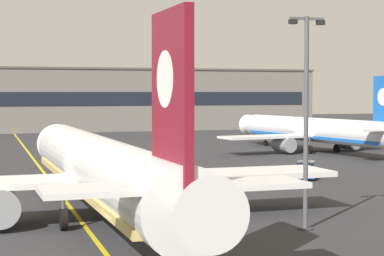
{
  "coord_description": "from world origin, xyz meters",
  "views": [
    {
      "loc": [
        -7.2,
        -32.62,
        8.24
      ],
      "look_at": [
        7.87,
        14.25,
        5.7
      ],
      "focal_mm": 65.71,
      "sensor_mm": 36.0,
      "label": 1
    }
  ],
  "objects_px": {
    "airliner_foreground": "(100,169)",
    "apron_lamp_post": "(306,119)",
    "service_car_nearest": "(306,170)",
    "safety_cone_by_nose_gear": "(78,187)",
    "airliner_background": "(316,131)"
  },
  "relations": [
    {
      "from": "service_car_nearest",
      "to": "safety_cone_by_nose_gear",
      "type": "relative_size",
      "value": 8.27
    },
    {
      "from": "airliner_foreground",
      "to": "apron_lamp_post",
      "type": "bearing_deg",
      "value": -28.43
    },
    {
      "from": "airliner_background",
      "to": "service_car_nearest",
      "type": "height_order",
      "value": "airliner_background"
    },
    {
      "from": "airliner_foreground",
      "to": "safety_cone_by_nose_gear",
      "type": "bearing_deg",
      "value": 86.76
    },
    {
      "from": "airliner_foreground",
      "to": "safety_cone_by_nose_gear",
      "type": "xyz_separation_m",
      "value": [
        0.86,
        15.15,
        -3.11
      ]
    },
    {
      "from": "airliner_foreground",
      "to": "safety_cone_by_nose_gear",
      "type": "relative_size",
      "value": 75.32
    },
    {
      "from": "airliner_background",
      "to": "safety_cone_by_nose_gear",
      "type": "bearing_deg",
      "value": -143.59
    },
    {
      "from": "apron_lamp_post",
      "to": "service_car_nearest",
      "type": "relative_size",
      "value": 2.79
    },
    {
      "from": "airliner_foreground",
      "to": "service_car_nearest",
      "type": "bearing_deg",
      "value": 35.71
    },
    {
      "from": "airliner_foreground",
      "to": "apron_lamp_post",
      "type": "height_order",
      "value": "apron_lamp_post"
    },
    {
      "from": "apron_lamp_post",
      "to": "service_car_nearest",
      "type": "distance_m",
      "value": 25.84
    },
    {
      "from": "airliner_foreground",
      "to": "apron_lamp_post",
      "type": "distance_m",
      "value": 13.18
    },
    {
      "from": "apron_lamp_post",
      "to": "safety_cone_by_nose_gear",
      "type": "xyz_separation_m",
      "value": [
        -10.37,
        21.22,
        -6.39
      ]
    },
    {
      "from": "airliner_background",
      "to": "service_car_nearest",
      "type": "bearing_deg",
      "value": -119.71
    },
    {
      "from": "airliner_foreground",
      "to": "safety_cone_by_nose_gear",
      "type": "height_order",
      "value": "airliner_foreground"
    }
  ]
}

